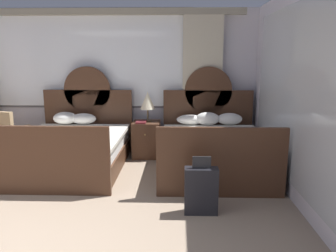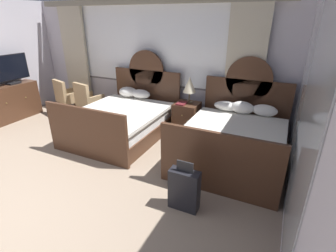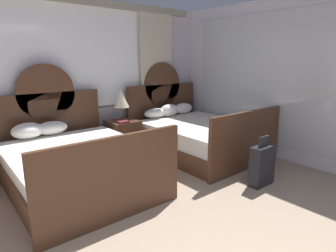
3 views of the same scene
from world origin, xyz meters
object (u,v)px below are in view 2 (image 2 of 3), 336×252
(armchair_by_window_left, at_px, (88,99))
(dresser_minibar, at_px, (1,105))
(bed_near_mirror, at_px, (233,140))
(table_lamp_on_nightstand, at_px, (190,85))
(tv_flatscreen, at_px, (10,69))
(book_on_nightstand, at_px, (182,103))
(armchair_by_window_centre, at_px, (67,96))
(nightstand_between_beds, at_px, (187,118))
(suitcase_on_floor, at_px, (184,190))
(bed_near_window, at_px, (124,119))

(armchair_by_window_left, bearing_deg, dresser_minibar, -146.38)
(bed_near_mirror, distance_m, dresser_minibar, 5.30)
(armchair_by_window_left, bearing_deg, table_lamp_on_nightstand, 7.09)
(tv_flatscreen, bearing_deg, armchair_by_window_left, 22.96)
(table_lamp_on_nightstand, xyz_separation_m, book_on_nightstand, (-0.11, -0.15, -0.36))
(table_lamp_on_nightstand, height_order, book_on_nightstand, table_lamp_on_nightstand)
(armchair_by_window_centre, bearing_deg, dresser_minibar, -130.98)
(armchair_by_window_left, bearing_deg, nightstand_between_beds, 5.94)
(nightstand_between_beds, distance_m, armchair_by_window_centre, 3.18)
(book_on_nightstand, relative_size, armchair_by_window_left, 0.29)
(table_lamp_on_nightstand, relative_size, suitcase_on_floor, 0.78)
(bed_near_window, distance_m, book_on_nightstand, 1.26)
(bed_near_window, bearing_deg, suitcase_on_floor, -38.04)
(bed_near_window, bearing_deg, tv_flatscreen, -174.96)
(book_on_nightstand, relative_size, suitcase_on_floor, 0.37)
(dresser_minibar, xyz_separation_m, armchair_by_window_left, (1.63, 1.09, 0.06))
(nightstand_between_beds, relative_size, tv_flatscreen, 0.73)
(nightstand_between_beds, xyz_separation_m, table_lamp_on_nightstand, (0.03, 0.05, 0.71))
(bed_near_mirror, height_order, table_lamp_on_nightstand, bed_near_mirror)
(dresser_minibar, bearing_deg, armchair_by_window_centre, 49.02)
(book_on_nightstand, height_order, suitcase_on_floor, suitcase_on_floor)
(table_lamp_on_nightstand, distance_m, tv_flatscreen, 4.23)
(tv_flatscreen, bearing_deg, suitcase_on_floor, -14.88)
(bed_near_window, distance_m, dresser_minibar, 3.03)
(table_lamp_on_nightstand, xyz_separation_m, suitcase_on_floor, (0.83, -2.31, -0.75))
(table_lamp_on_nightstand, distance_m, armchair_by_window_left, 2.58)
(bed_near_mirror, bearing_deg, tv_flatscreen, -177.09)
(nightstand_between_beds, relative_size, table_lamp_on_nightstand, 1.20)
(tv_flatscreen, relative_size, suitcase_on_floor, 1.28)
(armchair_by_window_left, bearing_deg, bed_near_window, -17.72)
(armchair_by_window_left, bearing_deg, book_on_nightstand, 3.79)
(bed_near_mirror, relative_size, armchair_by_window_centre, 2.41)
(bed_near_window, bearing_deg, armchair_by_window_centre, 168.08)
(bed_near_window, height_order, bed_near_mirror, same)
(nightstand_between_beds, distance_m, book_on_nightstand, 0.37)
(book_on_nightstand, bearing_deg, armchair_by_window_centre, -177.08)
(book_on_nightstand, distance_m, dresser_minibar, 4.22)
(table_lamp_on_nightstand, xyz_separation_m, dresser_minibar, (-4.13, -1.40, -0.61))
(bed_near_mirror, distance_m, armchair_by_window_centre, 4.33)
(armchair_by_window_centre, bearing_deg, suitcase_on_floor, -26.40)
(tv_flatscreen, bearing_deg, armchair_by_window_centre, 36.57)
(dresser_minibar, relative_size, armchair_by_window_centre, 1.98)
(suitcase_on_floor, bearing_deg, armchair_by_window_centre, 153.60)
(armchair_by_window_left, distance_m, suitcase_on_floor, 3.89)
(table_lamp_on_nightstand, relative_size, dresser_minibar, 0.31)
(bed_near_window, xyz_separation_m, nightstand_between_beds, (1.15, 0.68, -0.02))
(armchair_by_window_left, bearing_deg, armchair_by_window_centre, 179.87)
(dresser_minibar, bearing_deg, book_on_nightstand, 17.17)
(suitcase_on_floor, bearing_deg, book_on_nightstand, 113.55)
(table_lamp_on_nightstand, xyz_separation_m, tv_flatscreen, (-4.11, -0.99, 0.16))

